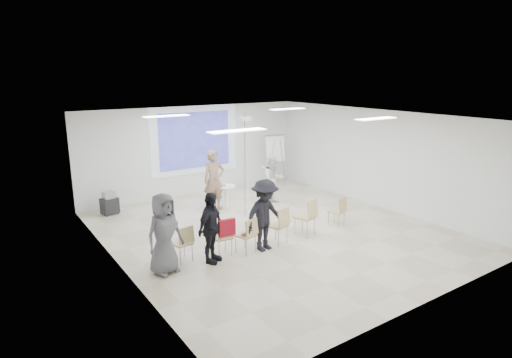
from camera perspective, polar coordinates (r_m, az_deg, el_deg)
floor at (r=11.42m, az=2.27°, el=-7.15°), size 8.00×9.00×0.10m
ceiling at (r=10.70m, az=2.43°, el=8.53°), size 8.00×9.00×0.10m
wall_back at (r=14.78m, az=-8.21°, el=3.84°), size 8.00×0.10×3.00m
wall_left at (r=9.22m, az=-18.37°, el=-2.89°), size 0.10×9.00×3.00m
wall_right at (r=13.70m, az=16.12°, el=2.64°), size 0.10×9.00×3.00m
projection_halo at (r=14.67m, az=-8.14°, el=5.15°), size 3.20×0.01×2.30m
projection_image at (r=14.66m, az=-8.12°, el=5.15°), size 2.60×0.01×1.90m
pedestal_table at (r=13.25m, az=-3.97°, el=-2.14°), size 0.71×0.71×0.70m
player_left at (r=12.88m, az=-5.63°, el=0.34°), size 0.82×0.62×2.08m
player_right at (r=13.55m, az=2.29°, el=0.25°), size 0.87×0.72×1.70m
controller_left at (r=13.11m, az=-5.50°, el=2.06°), size 0.06×0.14×0.04m
controller_right at (r=13.57m, az=1.06°, el=1.58°), size 0.06×0.14×0.04m
chair_far_left at (r=9.58m, az=-9.62°, el=-8.13°), size 0.45×0.47×0.83m
chair_left_mid at (r=9.78m, az=-4.35°, el=-7.47°), size 0.41×0.44×0.83m
chair_left_inner at (r=9.86m, az=-1.08°, el=-7.17°), size 0.50×0.52×0.85m
chair_center at (r=10.37m, az=3.18°, el=-5.86°), size 0.55×0.57×0.93m
chair_right_inner at (r=10.98m, az=6.94°, el=-4.67°), size 0.58×0.60×0.97m
chair_right_far at (r=11.80m, az=11.01°, el=-3.99°), size 0.47×0.49×0.81m
red_jacket at (r=9.58m, az=-3.91°, el=-6.48°), size 0.40×0.11×0.38m
laptop at (r=9.94m, az=-1.47°, el=-7.29°), size 0.36×0.31×0.02m
audience_left at (r=9.33m, az=-6.08°, el=-5.84°), size 1.24×1.11×1.83m
audience_mid at (r=9.91m, az=1.18°, el=-4.22°), size 1.33×0.84×1.94m
audience_outer at (r=9.00m, az=-12.19°, el=-6.51°), size 1.06×0.84×1.92m
flipchart_easel at (r=15.46m, az=2.58°, el=4.10°), size 0.81×0.63×1.92m
av_cart at (r=13.33m, az=-18.95°, el=-3.13°), size 0.52×0.45×0.68m
ceiling_projector at (r=12.01m, az=-1.47°, el=7.40°), size 0.30×0.25×3.00m
fluor_panel_nw at (r=11.47m, az=-11.84°, el=8.21°), size 1.20×0.30×0.02m
fluor_panel_ne at (r=13.50m, az=4.22°, el=9.29°), size 1.20×0.30×0.02m
fluor_panel_sw at (r=8.36m, az=-2.51°, el=6.45°), size 1.20×0.30×0.02m
fluor_panel_se at (r=10.98m, az=15.71°, el=7.75°), size 1.20×0.30×0.02m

